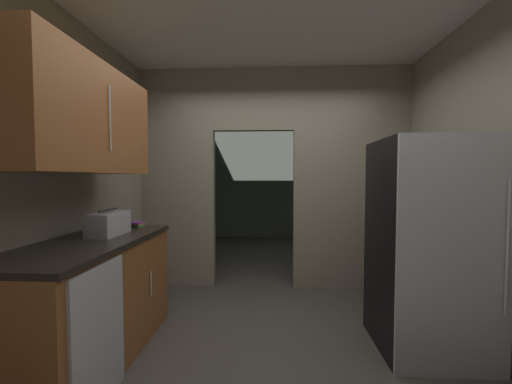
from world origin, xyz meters
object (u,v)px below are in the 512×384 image
(refrigerator, at_px, (428,245))
(boombox, at_px, (108,224))
(dishwasher, at_px, (99,337))
(book_stack, at_px, (137,224))

(refrigerator, xyz_separation_m, boombox, (-2.60, -0.11, 0.17))
(refrigerator, relative_size, dishwasher, 1.96)
(refrigerator, bearing_deg, boombox, -177.62)
(boombox, distance_m, book_stack, 0.46)
(refrigerator, height_order, book_stack, refrigerator)
(refrigerator, relative_size, boombox, 4.33)
(refrigerator, xyz_separation_m, book_stack, (-2.56, 0.34, 0.10))
(dishwasher, relative_size, boombox, 2.21)
(boombox, bearing_deg, dishwasher, -66.29)
(dishwasher, distance_m, boombox, 0.95)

